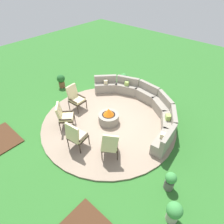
% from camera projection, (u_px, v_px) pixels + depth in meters
% --- Properties ---
extents(ground_plane, '(24.00, 24.00, 0.00)m').
position_uv_depth(ground_plane, '(109.00, 123.00, 7.95)').
color(ground_plane, '#2D6B28').
extents(patio_circle, '(5.36, 5.36, 0.06)m').
position_uv_depth(patio_circle, '(109.00, 122.00, 7.93)').
color(patio_circle, gray).
rests_on(patio_circle, ground_plane).
extents(mulch_bed_left, '(1.52, 1.14, 0.04)m').
position_uv_depth(mulch_bed_left, '(0.00, 139.00, 7.21)').
color(mulch_bed_left, '#472B19').
rests_on(mulch_bed_left, ground_plane).
extents(fire_pit, '(0.82, 0.82, 0.66)m').
position_uv_depth(fire_pit, '(109.00, 117.00, 7.75)').
color(fire_pit, gray).
rests_on(fire_pit, patio_circle).
extents(curved_stone_bench, '(4.77, 2.89, 0.80)m').
position_uv_depth(curved_stone_bench, '(143.00, 103.00, 8.36)').
color(curved_stone_bench, gray).
rests_on(curved_stone_bench, patio_circle).
extents(lounge_chair_front_left, '(0.68, 0.57, 1.07)m').
position_uv_depth(lounge_chair_front_left, '(75.00, 97.00, 8.31)').
color(lounge_chair_front_left, '#2D2319').
rests_on(lounge_chair_front_left, patio_circle).
extents(lounge_chair_front_right, '(0.77, 0.80, 1.07)m').
position_uv_depth(lounge_chair_front_right, '(64.00, 115.00, 7.37)').
color(lounge_chair_front_right, '#2D2319').
rests_on(lounge_chair_front_right, patio_circle).
extents(lounge_chair_back_left, '(0.66, 0.64, 1.15)m').
position_uv_depth(lounge_chair_back_left, '(76.00, 135.00, 6.51)').
color(lounge_chair_back_left, '#2D2319').
rests_on(lounge_chair_back_left, patio_circle).
extents(lounge_chair_back_right, '(0.77, 0.82, 1.11)m').
position_uv_depth(lounge_chair_back_right, '(110.00, 144.00, 6.22)').
color(lounge_chair_back_right, '#2D2319').
rests_on(lounge_chair_back_right, patio_circle).
extents(potted_plant_0, '(0.33, 0.33, 0.65)m').
position_uv_depth(potted_plant_0, '(170.00, 181.00, 5.51)').
color(potted_plant_0, '#605B56').
rests_on(potted_plant_0, ground_plane).
extents(potted_plant_1, '(0.41, 0.41, 0.70)m').
position_uv_depth(potted_plant_1, '(61.00, 80.00, 9.89)').
color(potted_plant_1, brown).
rests_on(potted_plant_1, ground_plane).
extents(potted_plant_2, '(0.36, 0.36, 0.59)m').
position_uv_depth(potted_plant_2, '(124.00, 78.00, 10.18)').
color(potted_plant_2, brown).
rests_on(potted_plant_2, ground_plane).
extents(potted_plant_3, '(0.41, 0.41, 0.69)m').
position_uv_depth(potted_plant_3, '(174.00, 212.00, 4.80)').
color(potted_plant_3, '#A89E8E').
rests_on(potted_plant_3, ground_plane).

